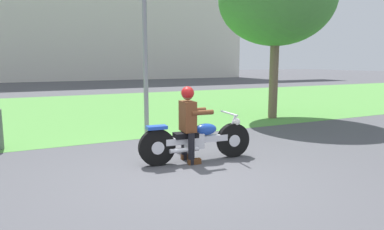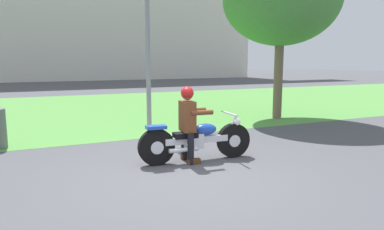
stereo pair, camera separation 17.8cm
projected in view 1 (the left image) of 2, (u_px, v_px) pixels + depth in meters
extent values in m
plane|color=#4C4C51|center=(191.00, 177.00, 5.68)|extent=(120.00, 120.00, 0.00)
cube|color=#549342|center=(91.00, 109.00, 13.70)|extent=(60.00, 12.00, 0.01)
cylinder|color=black|center=(233.00, 140.00, 6.82)|extent=(0.68, 0.17, 0.67)
cylinder|color=silver|center=(233.00, 140.00, 6.82)|extent=(0.24, 0.16, 0.23)
cylinder|color=black|center=(157.00, 147.00, 6.25)|extent=(0.68, 0.17, 0.67)
cylinder|color=silver|center=(157.00, 147.00, 6.25)|extent=(0.24, 0.16, 0.23)
cube|color=silver|center=(197.00, 139.00, 6.52)|extent=(1.24, 0.23, 0.12)
cube|color=silver|center=(194.00, 141.00, 6.51)|extent=(0.34, 0.26, 0.28)
ellipsoid|color=#1E47B2|center=(206.00, 129.00, 6.56)|extent=(0.46, 0.27, 0.22)
cube|color=black|center=(186.00, 135.00, 6.43)|extent=(0.46, 0.27, 0.10)
cube|color=#1E47B2|center=(157.00, 127.00, 6.19)|extent=(0.37, 0.23, 0.06)
cylinder|color=silver|center=(231.00, 128.00, 6.76)|extent=(0.26, 0.07, 0.53)
cylinder|color=silver|center=(229.00, 113.00, 6.70)|extent=(0.08, 0.66, 0.04)
sphere|color=white|center=(236.00, 122.00, 6.78)|extent=(0.16, 0.16, 0.16)
cylinder|color=silver|center=(184.00, 150.00, 6.30)|extent=(0.55, 0.12, 0.08)
cylinder|color=black|center=(184.00, 144.00, 6.64)|extent=(0.12, 0.12, 0.58)
cube|color=#593319|center=(187.00, 156.00, 6.70)|extent=(0.25, 0.12, 0.10)
cylinder|color=black|center=(191.00, 149.00, 6.31)|extent=(0.12, 0.12, 0.58)
cube|color=#593319|center=(194.00, 161.00, 6.37)|extent=(0.25, 0.12, 0.10)
cube|color=brown|center=(188.00, 116.00, 6.39)|extent=(0.25, 0.40, 0.56)
cylinder|color=brown|center=(195.00, 110.00, 6.61)|extent=(0.43, 0.12, 0.09)
cylinder|color=brown|center=(202.00, 113.00, 6.30)|extent=(0.43, 0.12, 0.09)
sphere|color=#996B4C|center=(188.00, 95.00, 6.33)|extent=(0.20, 0.20, 0.20)
sphere|color=#B21919|center=(188.00, 93.00, 6.32)|extent=(0.24, 0.24, 0.24)
cylinder|color=brown|center=(274.00, 80.00, 11.40)|extent=(0.29, 0.29, 2.53)
cylinder|color=gray|center=(145.00, 19.00, 8.67)|extent=(0.12, 0.12, 5.81)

